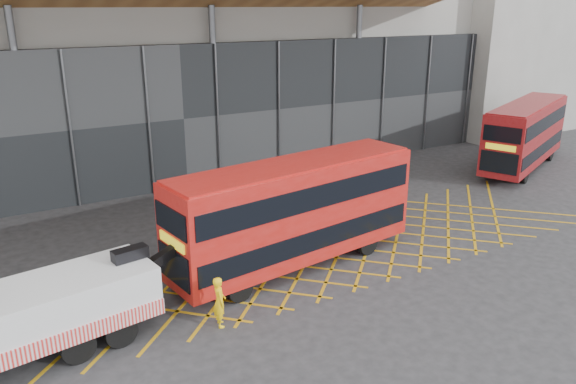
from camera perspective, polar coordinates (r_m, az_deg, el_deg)
ground_plane at (r=22.42m, az=-4.76°, el=-8.12°), size 120.00×120.00×0.00m
road_markings at (r=24.63m, az=5.41°, el=-5.58°), size 26.36×7.16×0.01m
construction_building at (r=38.04m, az=-14.93°, el=16.35°), size 55.00×23.97×18.00m
east_building at (r=52.95m, az=20.65°, el=17.38°), size 15.00×12.00×20.00m
bus_towed at (r=21.99m, az=0.66°, el=-1.80°), size 10.82×3.90×4.31m
bus_second at (r=38.76m, az=22.98°, el=5.60°), size 10.40×6.27×4.20m
worker at (r=18.68m, az=-6.98°, el=-10.99°), size 0.53×0.70×1.74m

